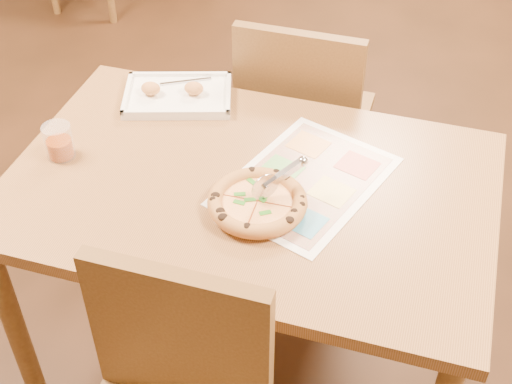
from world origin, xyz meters
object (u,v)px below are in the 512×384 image
(glass_tumbler, at_px, (59,143))
(menu, at_px, (306,181))
(pizza, at_px, (257,202))
(plate, at_px, (256,205))
(pizza_cutter, at_px, (278,178))
(appetizer_tray, at_px, (177,96))
(chair_far, at_px, (302,107))
(dining_table, at_px, (249,206))

(glass_tumbler, xyz_separation_m, menu, (0.68, 0.09, -0.04))
(pizza, bearing_deg, menu, 57.26)
(plate, relative_size, glass_tumbler, 2.41)
(glass_tumbler, relative_size, menu, 0.21)
(pizza_cutter, distance_m, appetizer_tray, 0.56)
(chair_far, height_order, glass_tumbler, chair_far)
(plate, xyz_separation_m, pizza_cutter, (0.05, 0.03, 0.08))
(pizza_cutter, bearing_deg, chair_far, 51.92)
(pizza_cutter, distance_m, menu, 0.14)
(dining_table, bearing_deg, appetizer_tray, 136.66)
(pizza, bearing_deg, dining_table, 118.51)
(plate, height_order, glass_tumbler, glass_tumbler)
(appetizer_tray, bearing_deg, menu, -29.03)
(plate, height_order, menu, plate)
(plate, height_order, pizza_cutter, pizza_cutter)
(glass_tumbler, distance_m, menu, 0.69)
(dining_table, height_order, plate, plate)
(pizza, xyz_separation_m, appetizer_tray, (-0.38, 0.41, -0.01))
(chair_far, relative_size, plate, 1.95)
(dining_table, xyz_separation_m, glass_tumbler, (-0.54, -0.04, 0.13))
(chair_far, bearing_deg, pizza, 94.24)
(menu, bearing_deg, pizza_cutter, -116.75)
(chair_far, xyz_separation_m, appetizer_tray, (-0.33, -0.29, 0.17))
(glass_tumbler, bearing_deg, dining_table, 4.58)
(plate, distance_m, pizza, 0.02)
(pizza, bearing_deg, plate, 124.24)
(dining_table, distance_m, appetizer_tray, 0.47)
(pizza, bearing_deg, appetizer_tray, 133.21)
(dining_table, height_order, chair_far, chair_far)
(pizza_cutter, bearing_deg, dining_table, 104.12)
(plate, distance_m, glass_tumbler, 0.58)
(dining_table, bearing_deg, pizza_cutter, -29.73)
(menu, bearing_deg, appetizer_tray, 150.97)
(pizza_cutter, xyz_separation_m, menu, (0.05, 0.10, -0.08))
(chair_far, distance_m, menu, 0.59)
(chair_far, relative_size, glass_tumbler, 4.71)
(pizza_cutter, bearing_deg, plate, 167.70)
(menu, bearing_deg, pizza, -122.74)
(plate, relative_size, appetizer_tray, 0.64)
(dining_table, relative_size, pizza, 5.08)
(appetizer_tray, bearing_deg, pizza_cutter, -40.76)
(plate, bearing_deg, pizza_cutter, 33.86)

